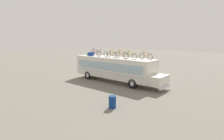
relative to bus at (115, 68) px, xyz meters
name	(u,v)px	position (x,y,z in m)	size (l,w,h in m)	color
ground_plane	(113,81)	(-0.27, 0.00, -1.73)	(120.00, 120.00, 0.00)	slate
bus	(115,68)	(0.00, 0.00, 0.00)	(12.28, 2.63, 3.00)	silver
luggage_bag_1	(90,54)	(-4.67, 0.14, 1.41)	(0.49, 0.50, 0.29)	#1E7F66
luggage_bag_2	(91,54)	(-3.87, -0.36, 1.50)	(0.53, 0.55, 0.47)	#193899
rooftop_bicycle_1	(95,53)	(-3.30, -0.12, 1.67)	(1.79, 0.44, 0.96)	black
rooftop_bicycle_2	(102,54)	(-1.85, -0.27, 1.65)	(1.78, 0.44, 0.92)	black
rooftop_bicycle_3	(112,54)	(-0.32, -0.23, 1.64)	(1.62, 0.44, 0.89)	black
rooftop_bicycle_4	(121,55)	(1.00, -0.10, 1.67)	(1.82, 0.44, 0.98)	black
rooftop_bicycle_5	(130,56)	(2.51, -0.42, 1.64)	(1.70, 0.44, 0.89)	black
rooftop_bicycle_6	(146,56)	(3.94, 0.45, 1.63)	(1.67, 0.44, 0.88)	black
trash_bin	(112,102)	(5.43, -6.82, -1.26)	(0.56, 0.56, 0.94)	navy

